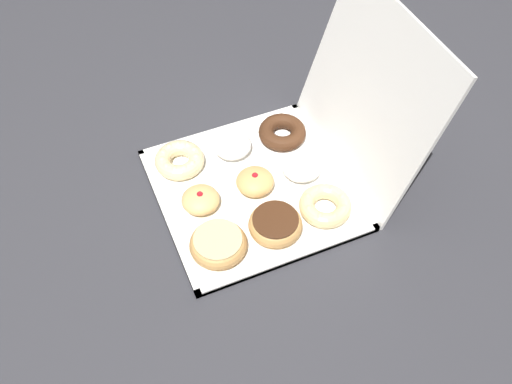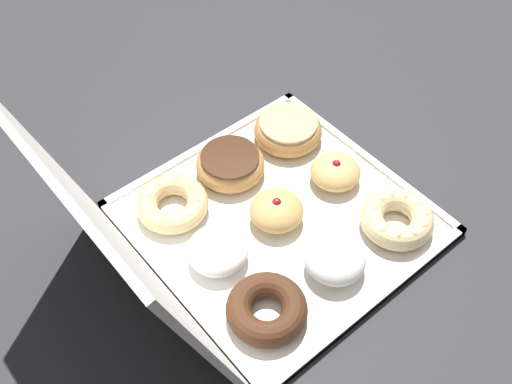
{
  "view_description": "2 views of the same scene",
  "coord_description": "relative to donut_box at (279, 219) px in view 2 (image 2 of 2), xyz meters",
  "views": [
    {
      "loc": [
        0.73,
        -0.3,
        0.99
      ],
      "look_at": [
        0.04,
        -0.01,
        0.05
      ],
      "focal_mm": 40.19,
      "sensor_mm": 36.0,
      "label": 1
    },
    {
      "loc": [
        -0.41,
        0.39,
        0.75
      ],
      "look_at": [
        0.03,
        0.02,
        0.06
      ],
      "focal_mm": 42.44,
      "sensor_mm": 36.0,
      "label": 2
    }
  ],
  "objects": [
    {
      "name": "chocolate_cake_ring_donut_6",
      "position": [
        -0.12,
        0.12,
        0.02
      ],
      "size": [
        0.11,
        0.11,
        0.04
      ],
      "color": "#472816",
      "rests_on": "donut_box"
    },
    {
      "name": "powdered_filled_donut_7",
      "position": [
        -0.0,
        0.12,
        0.03
      ],
      "size": [
        0.09,
        0.09,
        0.04
      ],
      "color": "white",
      "rests_on": "donut_box"
    },
    {
      "name": "cruller_donut_0",
      "position": [
        -0.13,
        -0.12,
        0.02
      ],
      "size": [
        0.11,
        0.11,
        0.04
      ],
      "color": "beige",
      "rests_on": "donut_box"
    },
    {
      "name": "cruller_donut_8",
      "position": [
        0.12,
        0.12,
        0.02
      ],
      "size": [
        0.11,
        0.11,
        0.04
      ],
      "color": "#EACC8C",
      "rests_on": "donut_box"
    },
    {
      "name": "glazed_ring_donut_2",
      "position": [
        0.12,
        -0.12,
        0.03
      ],
      "size": [
        0.12,
        0.12,
        0.04
      ],
      "color": "tan",
      "rests_on": "donut_box"
    },
    {
      "name": "ground_plane",
      "position": [
        0.0,
        0.0,
        -0.01
      ],
      "size": [
        3.0,
        3.0,
        0.0
      ],
      "primitive_type": "plane",
      "color": "#333338"
    },
    {
      "name": "jelly_filled_donut_1",
      "position": [
        0.0,
        -0.12,
        0.02
      ],
      "size": [
        0.08,
        0.08,
        0.04
      ],
      "color": "#E5B770",
      "rests_on": "donut_box"
    },
    {
      "name": "box_lid_open",
      "position": [
        0.0,
        0.26,
        0.18
      ],
      "size": [
        0.4,
        0.11,
        0.38
      ],
      "primitive_type": "cube",
      "rotation": [
        1.3,
        0.0,
        0.0
      ],
      "color": "white",
      "rests_on": "ground"
    },
    {
      "name": "donut_box",
      "position": [
        0.0,
        0.0,
        0.0
      ],
      "size": [
        0.4,
        0.4,
        0.01
      ],
      "color": "white",
      "rests_on": "ground"
    },
    {
      "name": "jelly_filled_donut_4",
      "position": [
        0.0,
        0.01,
        0.03
      ],
      "size": [
        0.08,
        0.08,
        0.05
      ],
      "color": "tan",
      "rests_on": "donut_box"
    },
    {
      "name": "powdered_filled_donut_3",
      "position": [
        -0.12,
        -0.0,
        0.03
      ],
      "size": [
        0.09,
        0.09,
        0.04
      ],
      "color": "white",
      "rests_on": "donut_box"
    },
    {
      "name": "chocolate_frosted_donut_5",
      "position": [
        0.12,
        -0.0,
        0.03
      ],
      "size": [
        0.11,
        0.11,
        0.04
      ],
      "color": "tan",
      "rests_on": "donut_box"
    }
  ]
}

